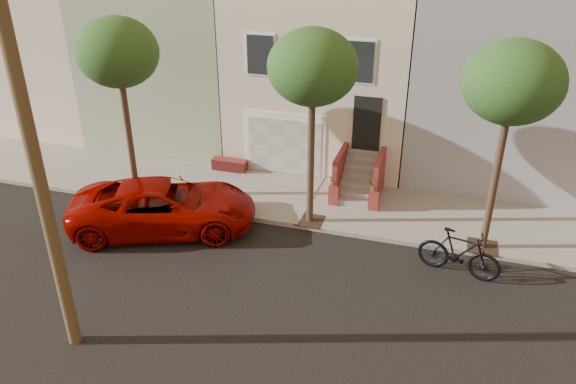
% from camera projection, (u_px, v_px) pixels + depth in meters
% --- Properties ---
extents(ground, '(90.00, 90.00, 0.00)m').
position_uv_depth(ground, '(239.00, 286.00, 15.40)').
color(ground, black).
rests_on(ground, ground).
extents(sidewalk, '(40.00, 3.70, 0.15)m').
position_uv_depth(sidewalk, '(293.00, 199.00, 19.93)').
color(sidewalk, '#9A978C').
rests_on(sidewalk, ground).
extents(house_row, '(33.10, 11.70, 7.00)m').
position_uv_depth(house_row, '(333.00, 63.00, 23.29)').
color(house_row, beige).
rests_on(house_row, sidewalk).
extents(tree_left, '(2.70, 2.57, 6.30)m').
position_uv_depth(tree_left, '(118.00, 54.00, 17.79)').
color(tree_left, '#2D2116').
rests_on(tree_left, sidewalk).
extents(tree_mid, '(2.70, 2.57, 6.30)m').
position_uv_depth(tree_mid, '(313.00, 69.00, 16.09)').
color(tree_mid, '#2D2116').
rests_on(tree_mid, sidewalk).
extents(tree_right, '(2.70, 2.57, 6.30)m').
position_uv_depth(tree_right, '(513.00, 84.00, 14.65)').
color(tree_right, '#2D2116').
rests_on(tree_right, sidewalk).
extents(pickup_truck, '(6.50, 4.67, 1.64)m').
position_uv_depth(pickup_truck, '(164.00, 206.00, 17.87)').
color(pickup_truck, '#940500').
rests_on(pickup_truck, ground).
extents(motorcycle, '(2.43, 1.13, 1.41)m').
position_uv_depth(motorcycle, '(459.00, 253.00, 15.64)').
color(motorcycle, black).
rests_on(motorcycle, ground).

